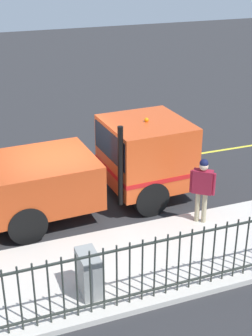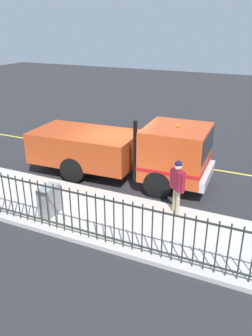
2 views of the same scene
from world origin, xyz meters
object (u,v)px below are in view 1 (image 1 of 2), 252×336
at_px(utility_cabinet, 89,273).
at_px(traffic_cone, 3,184).
at_px(worker_standing, 202,184).
at_px(work_truck, 89,166).

distance_m(utility_cabinet, traffic_cone, 5.26).
bearing_deg(worker_standing, traffic_cone, 0.99).
bearing_deg(work_truck, traffic_cone, -129.20).
relative_size(worker_standing, traffic_cone, 2.60).
distance_m(worker_standing, utility_cabinet, 3.88).
relative_size(worker_standing, utility_cabinet, 1.88).
bearing_deg(traffic_cone, work_truck, 53.48).
height_order(worker_standing, utility_cabinet, worker_standing).
relative_size(work_truck, utility_cabinet, 7.59).
relative_size(utility_cabinet, traffic_cone, 1.39).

